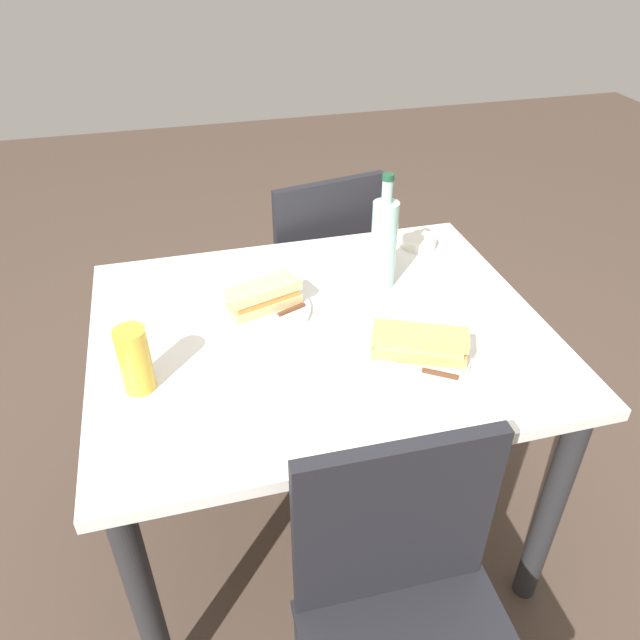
% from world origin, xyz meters
% --- Properties ---
extents(ground_plane, '(8.00, 8.00, 0.00)m').
position_xyz_m(ground_plane, '(0.00, 0.00, 0.00)').
color(ground_plane, '#47382D').
extents(dining_table, '(1.10, 0.90, 0.73)m').
position_xyz_m(dining_table, '(0.00, 0.00, 0.62)').
color(dining_table, silver).
rests_on(dining_table, ground).
extents(chair_far, '(0.41, 0.41, 0.87)m').
position_xyz_m(chair_far, '(-0.00, 0.64, 0.50)').
color(chair_far, black).
rests_on(chair_far, ground).
extents(chair_near, '(0.47, 0.47, 0.87)m').
position_xyz_m(chair_near, '(-0.15, -0.65, 0.50)').
color(chair_near, black).
rests_on(chair_near, ground).
extents(plate_near, '(0.23, 0.23, 0.01)m').
position_xyz_m(plate_near, '(0.12, -0.09, 0.74)').
color(plate_near, white).
rests_on(plate_near, dining_table).
extents(baguette_sandwich_near, '(0.20, 0.12, 0.07)m').
position_xyz_m(baguette_sandwich_near, '(0.12, -0.09, 0.78)').
color(baguette_sandwich_near, '#DBB77A').
rests_on(baguette_sandwich_near, plate_near).
extents(knife_near, '(0.17, 0.08, 0.01)m').
position_xyz_m(knife_near, '(0.09, -0.05, 0.75)').
color(knife_near, silver).
rests_on(knife_near, plate_near).
extents(plate_far, '(0.23, 0.23, 0.01)m').
position_xyz_m(plate_far, '(-0.18, 0.18, 0.74)').
color(plate_far, white).
rests_on(plate_far, dining_table).
extents(baguette_sandwich_far, '(0.22, 0.15, 0.07)m').
position_xyz_m(baguette_sandwich_far, '(-0.18, 0.18, 0.78)').
color(baguette_sandwich_far, tan).
rests_on(baguette_sandwich_far, plate_far).
extents(knife_far, '(0.16, 0.11, 0.01)m').
position_xyz_m(knife_far, '(-0.17, 0.24, 0.75)').
color(knife_far, silver).
rests_on(knife_far, plate_far).
extents(water_bottle, '(0.07, 0.07, 0.31)m').
position_xyz_m(water_bottle, '(-0.21, -0.15, 0.85)').
color(water_bottle, '#99C6B7').
rests_on(water_bottle, dining_table).
extents(beer_glass, '(0.07, 0.07, 0.15)m').
position_xyz_m(beer_glass, '(0.43, 0.12, 0.80)').
color(beer_glass, gold).
rests_on(beer_glass, dining_table).
extents(olive_bowl, '(0.10, 0.10, 0.03)m').
position_xyz_m(olive_bowl, '(-0.39, -0.33, 0.74)').
color(olive_bowl, silver).
rests_on(olive_bowl, dining_table).
extents(paper_napkin, '(0.16, 0.16, 0.00)m').
position_xyz_m(paper_napkin, '(-0.43, 0.05, 0.73)').
color(paper_napkin, white).
rests_on(paper_napkin, dining_table).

